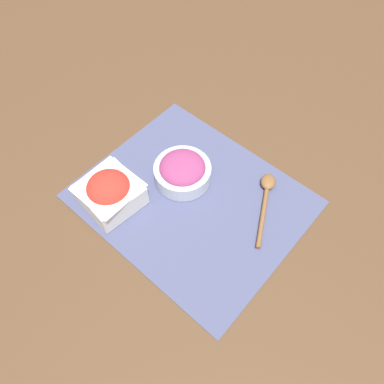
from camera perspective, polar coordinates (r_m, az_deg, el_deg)
ground_plane at (r=1.00m, az=-0.00°, el=-1.08°), size 3.00×3.00×0.00m
placemat at (r=0.99m, az=-0.00°, el=-1.01°), size 0.56×0.47×0.00m
onion_bowl at (r=1.00m, az=-1.46°, el=3.29°), size 0.15×0.15×0.07m
tomato_bowl at (r=0.97m, az=-12.42°, el=0.01°), size 0.15×0.15×0.09m
wooden_spoon at (r=1.01m, az=11.24°, el=-0.32°), size 0.13×0.21×0.02m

